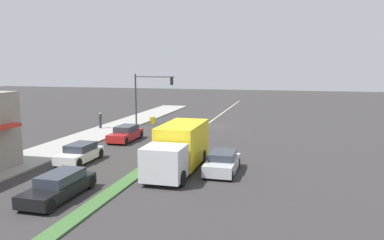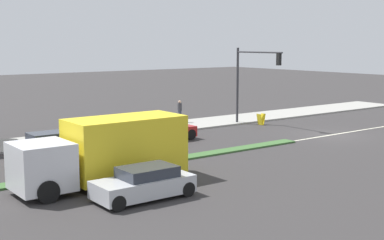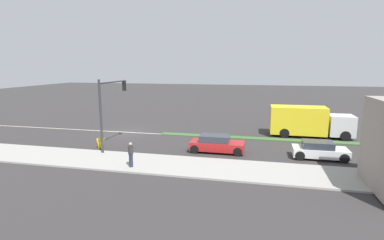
{
  "view_description": "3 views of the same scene",
  "coord_description": "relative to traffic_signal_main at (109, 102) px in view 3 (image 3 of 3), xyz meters",
  "views": [
    {
      "loc": [
        -8.81,
        40.25,
        6.67
      ],
      "look_at": [
        -0.87,
        9.32,
        1.98
      ],
      "focal_mm": 35.0,
      "sensor_mm": 36.0,
      "label": 1
    },
    {
      "loc": [
        -22.43,
        28.51,
        6.11
      ],
      "look_at": [
        -1.37,
        12.67,
        2.28
      ],
      "focal_mm": 50.0,
      "sensor_mm": 36.0,
      "label": 2
    },
    {
      "loc": [
        27.69,
        13.34,
        6.73
      ],
      "look_at": [
        1.61,
        7.38,
        1.86
      ],
      "focal_mm": 28.0,
      "sensor_mm": 36.0,
      "label": 3
    }
  ],
  "objects": [
    {
      "name": "van_white",
      "position": [
        -1.12,
        16.05,
        -3.28
      ],
      "size": [
        1.76,
        3.84,
        1.29
      ],
      "color": "silver",
      "rests_on": "ground"
    },
    {
      "name": "traffic_signal_main",
      "position": [
        0.0,
        0.0,
        0.0
      ],
      "size": [
        4.59,
        0.34,
        5.6
      ],
      "color": "#333338",
      "rests_on": "sidewalk_right"
    },
    {
      "name": "sedan_silver",
      "position": [
        -11.12,
        16.09,
        -3.28
      ],
      "size": [
        1.79,
        3.95,
        1.28
      ],
      "color": "#B7BABF",
      "rests_on": "ground"
    },
    {
      "name": "sidewalk_right",
      "position": [
        2.88,
        16.84,
        -3.84
      ],
      "size": [
        4.0,
        73.0,
        0.12
      ],
      "primitive_type": "cube",
      "color": "#9E9B93",
      "rests_on": "ground"
    },
    {
      "name": "hatchback_red",
      "position": [
        -1.12,
        8.48,
        -3.25
      ],
      "size": [
        1.75,
        4.2,
        1.36
      ],
      "color": "#AD1E1E",
      "rests_on": "ground"
    },
    {
      "name": "warning_aframe_sign",
      "position": [
        -0.11,
        -1.01,
        -3.47
      ],
      "size": [
        0.45,
        0.53,
        0.84
      ],
      "color": "yellow",
      "rests_on": "ground"
    },
    {
      "name": "delivery_truck",
      "position": [
        -8.32,
        16.2,
        -2.43
      ],
      "size": [
        2.44,
        7.5,
        2.87
      ],
      "color": "silver",
      "rests_on": "ground"
    },
    {
      "name": "pedestrian",
      "position": [
        3.99,
        3.52,
        -2.9
      ],
      "size": [
        0.34,
        0.34,
        1.66
      ],
      "color": "#282D42",
      "rests_on": "sidewalk_right"
    },
    {
      "name": "ground_plane",
      "position": [
        -6.12,
        16.34,
        -3.9
      ],
      "size": [
        160.0,
        160.0,
        0.0
      ],
      "primitive_type": "plane",
      "color": "#333030"
    },
    {
      "name": "lane_marking_center",
      "position": [
        -6.12,
        -1.66,
        -3.9
      ],
      "size": [
        0.16,
        60.0,
        0.01
      ],
      "primitive_type": "cube",
      "color": "beige",
      "rests_on": "ground"
    }
  ]
}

